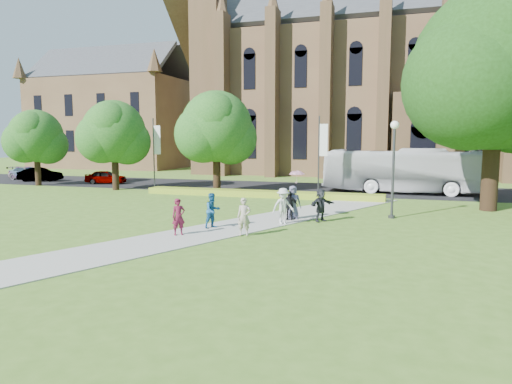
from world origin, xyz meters
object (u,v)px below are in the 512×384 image
(large_tree, at_px, (496,68))
(tour_coach, at_px, (405,171))
(car_1, at_px, (40,174))
(car_0, at_px, (106,177))
(streetlamp, at_px, (394,157))
(pedestrian_0, at_px, (179,217))
(car_2, at_px, (28,173))

(large_tree, xyz_separation_m, tour_coach, (-4.71, 7.70, -6.58))
(car_1, bearing_deg, car_0, -111.65)
(streetlamp, distance_m, car_0, 29.03)
(tour_coach, bearing_deg, streetlamp, 179.18)
(streetlamp, relative_size, car_1, 1.26)
(streetlamp, distance_m, car_1, 36.53)
(car_0, bearing_deg, pedestrian_0, -154.53)
(car_1, relative_size, pedestrian_0, 2.55)
(streetlamp, height_order, tour_coach, streetlamp)
(streetlamp, height_order, large_tree, large_tree)
(large_tree, bearing_deg, car_0, 167.35)
(car_2, bearing_deg, streetlamp, -100.86)
(car_0, xyz_separation_m, car_1, (-7.97, 0.27, 0.04))
(car_0, bearing_deg, car_2, 65.96)
(car_1, xyz_separation_m, pedestrian_0, (25.47, -19.52, 0.15))
(car_1, bearing_deg, car_2, 47.63)
(large_tree, height_order, car_0, large_tree)
(large_tree, height_order, tour_coach, large_tree)
(car_1, bearing_deg, pedestrian_0, -147.18)
(car_0, distance_m, pedestrian_0, 26.01)
(large_tree, xyz_separation_m, pedestrian_0, (-14.46, -12.08, -7.51))
(streetlamp, height_order, pedestrian_0, streetlamp)
(large_tree, relative_size, tour_coach, 1.04)
(tour_coach, distance_m, pedestrian_0, 22.07)
(streetlamp, bearing_deg, large_tree, 39.29)
(streetlamp, xyz_separation_m, car_1, (-34.43, 11.94, -2.59))
(tour_coach, relative_size, car_2, 2.72)
(car_1, bearing_deg, large_tree, -120.27)
(car_2, bearing_deg, pedestrian_0, -117.78)
(streetlamp, xyz_separation_m, pedestrian_0, (-8.96, -7.58, -2.44))
(streetlamp, xyz_separation_m, large_tree, (5.50, 4.50, 5.07))
(car_2, distance_m, pedestrian_0, 34.78)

